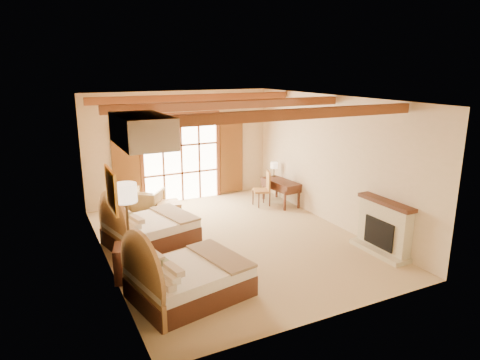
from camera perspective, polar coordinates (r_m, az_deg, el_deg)
floor at (r=9.89m, az=-1.05°, el=-8.04°), size 7.00×7.00×0.00m
wall_back at (r=12.57m, az=-7.95°, el=4.42°), size 5.50×0.00×5.50m
wall_left at (r=8.62m, az=-17.87°, el=-1.00°), size 0.00×7.00×7.00m
wall_right at (r=10.82m, az=12.20°, el=2.52°), size 0.00×7.00×7.00m
ceiling at (r=9.13m, az=-1.15°, el=10.79°), size 7.00×7.00×0.00m
ceiling_beams at (r=9.14m, az=-1.15°, el=10.04°), size 5.39×4.60×0.18m
french_doors at (r=12.58m, az=-7.81°, el=2.80°), size 3.95×0.08×2.60m
fireplace at (r=9.60m, az=18.56°, el=-6.30°), size 0.46×1.40×1.16m
painting at (r=7.87m, az=-16.76°, el=-1.25°), size 0.06×0.95×0.75m
canopy_valance at (r=6.48m, az=-12.95°, el=6.51°), size 0.70×1.40×0.45m
bed_near at (r=7.52m, az=-7.68°, el=-12.81°), size 2.13×1.76×1.23m
bed_far at (r=9.80m, az=-12.56°, el=-6.34°), size 2.12×1.76×1.20m
nightstand at (r=8.34m, az=-14.45°, el=-10.58°), size 0.68×0.68×0.66m
floor_lamp at (r=7.77m, az=-14.96°, el=-2.49°), size 0.40×0.40×1.88m
armchair at (r=11.56m, az=-12.38°, el=-2.98°), size 1.14×1.14×0.75m
ottoman at (r=11.36m, az=-9.55°, el=-3.99°), size 0.67×0.67×0.44m
desk at (r=12.40m, az=5.44°, el=-1.52°), size 0.67×1.32×0.69m
desk_chair at (r=12.21m, az=2.97°, el=-1.99°), size 0.57×0.56×1.01m
desk_lamp at (r=12.71m, az=4.57°, el=1.90°), size 0.21×0.21×0.42m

